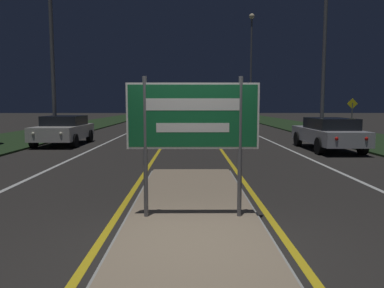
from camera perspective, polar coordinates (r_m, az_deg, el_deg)
The scene contains 17 objects.
ground_plane at distance 5.11m, azimuth 0.25°, elevation -15.92°, with size 160.00×160.00×0.00m, color #282623.
median_island at distance 6.22m, azimuth 0.11°, elevation -11.44°, with size 2.23×8.99×0.10m.
verge_left at distance 26.54m, azimuth -21.30°, elevation 1.58°, with size 5.00×100.00×0.08m.
verge_right at distance 26.58m, azimuth 20.63°, elevation 1.62°, with size 5.00×100.00×0.08m.
centre_line_yellow_left at distance 29.82m, azimuth -2.85°, elevation 2.36°, with size 0.12×70.00×0.01m.
centre_line_yellow_right at distance 29.83m, azimuth 2.16°, elevation 2.37°, with size 0.12×70.00×0.01m.
lane_line_white_left at distance 30.08m, azimuth -8.38°, elevation 2.34°, with size 0.12×70.00×0.01m.
lane_line_white_right at distance 30.10m, azimuth 7.68°, elevation 2.35°, with size 0.12×70.00×0.01m.
edge_line_white_left at distance 30.64m, azimuth -13.95°, elevation 2.29°, with size 0.10×70.00×0.01m.
edge_line_white_right at distance 30.67m, azimuth 13.25°, elevation 2.31°, with size 0.10×70.00×0.01m.
highway_sign at distance 5.93m, azimuth 0.12°, elevation 3.52°, with size 2.10×0.07×2.25m.
streetlight_right_near at distance 20.60m, azimuth 19.73°, elevation 19.32°, with size 0.52×0.52×10.81m.
streetlight_right_far at distance 39.96m, azimuth 9.01°, elevation 13.42°, with size 0.55×0.55×11.12m.
car_receding_0 at distance 16.62m, azimuth 20.05°, elevation 1.60°, with size 1.87×4.70×1.35m.
car_receding_1 at distance 28.87m, azimuth 4.83°, elevation 3.73°, with size 1.90×4.85×1.46m.
car_approaching_0 at distance 18.78m, azimuth -18.97°, elevation 2.10°, with size 2.01×4.15×1.37m.
warning_sign at distance 22.87m, azimuth 23.19°, elevation 4.27°, with size 0.60×0.06×2.18m.
Camera 1 is at (-0.06, -4.73, 1.91)m, focal length 35.00 mm.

